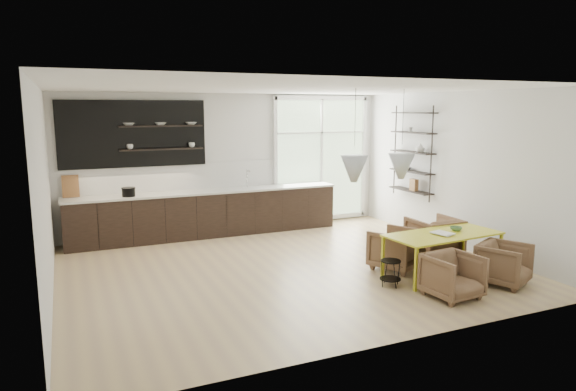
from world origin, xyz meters
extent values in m
cube|color=#D2B681|center=(0.00, 0.00, -0.01)|extent=(7.00, 6.00, 0.01)
cube|color=silver|center=(0.00, 3.00, 1.45)|extent=(7.00, 0.02, 2.90)
cube|color=silver|center=(-3.50, 0.00, 1.45)|extent=(0.02, 6.00, 2.90)
cube|color=silver|center=(3.50, 0.00, 1.45)|extent=(0.02, 6.00, 2.90)
cube|color=white|center=(0.00, 0.00, 2.90)|extent=(7.00, 6.00, 0.01)
cube|color=#B2D1A5|center=(2.15, 2.97, 1.45)|extent=(2.20, 0.02, 2.70)
cube|color=silver|center=(2.15, 2.94, 1.45)|extent=(2.30, 0.08, 2.80)
cone|color=silver|center=(0.95, -0.50, 1.65)|extent=(0.44, 0.44, 0.42)
cone|color=silver|center=(1.85, -0.50, 1.65)|extent=(0.44, 0.44, 0.42)
cylinder|color=black|center=(0.95, -0.50, 2.46)|extent=(0.01, 0.01, 0.89)
cylinder|color=black|center=(1.85, -0.50, 2.46)|extent=(0.01, 0.01, 0.89)
cube|color=black|center=(-0.60, 2.67, 0.45)|extent=(5.50, 0.65, 0.90)
cube|color=silver|center=(-0.60, 2.67, 0.92)|extent=(5.54, 0.69, 0.04)
cube|color=silver|center=(-0.60, 2.98, 1.20)|extent=(5.50, 0.02, 0.55)
cube|color=black|center=(-1.95, 2.96, 2.10)|extent=(2.80, 0.06, 1.30)
cube|color=black|center=(-1.45, 2.82, 2.25)|extent=(1.60, 0.28, 0.03)
cube|color=black|center=(-1.45, 2.82, 1.80)|extent=(1.60, 0.28, 0.03)
cube|color=olive|center=(-3.15, 2.90, 1.15)|extent=(0.30, 0.10, 0.42)
cylinder|color=silver|center=(0.30, 2.77, 1.12)|extent=(0.02, 0.02, 0.40)
imported|color=white|center=(-2.05, 2.82, 2.29)|extent=(0.22, 0.22, 0.05)
imported|color=white|center=(-1.45, 2.82, 2.29)|extent=(0.22, 0.22, 0.05)
imported|color=white|center=(-0.85, 2.82, 2.29)|extent=(0.22, 0.22, 0.05)
imported|color=white|center=(-2.05, 2.82, 1.86)|extent=(0.12, 0.12, 0.10)
imported|color=white|center=(-0.85, 2.82, 1.86)|extent=(0.12, 0.12, 0.10)
cylinder|color=black|center=(-2.15, 2.57, 1.01)|extent=(0.24, 0.24, 0.15)
cube|color=black|center=(3.36, 0.60, 1.70)|extent=(0.02, 0.02, 1.90)
cube|color=black|center=(3.36, 1.80, 1.70)|extent=(0.02, 0.02, 1.90)
cube|color=black|center=(3.36, 1.20, 0.90)|extent=(0.26, 1.20, 0.02)
cube|color=black|center=(3.36, 1.20, 1.30)|extent=(0.26, 1.20, 0.02)
cube|color=black|center=(3.36, 1.20, 1.70)|extent=(0.26, 1.20, 0.02)
cube|color=black|center=(3.36, 1.20, 2.10)|extent=(0.26, 1.20, 0.03)
cube|color=black|center=(3.36, 1.20, 2.50)|extent=(0.26, 1.20, 0.03)
imported|color=white|center=(3.36, 0.95, 1.81)|extent=(0.18, 0.18, 0.19)
imported|color=#333338|center=(3.36, 1.40, 1.34)|extent=(0.22, 0.22, 0.05)
imported|color=white|center=(3.36, 1.30, 2.16)|extent=(0.10, 0.10, 0.09)
cube|color=olive|center=(3.36, 1.10, 1.03)|extent=(0.10, 0.18, 0.24)
cube|color=gold|center=(2.10, -1.30, 0.66)|extent=(1.90, 0.97, 0.03)
cube|color=gold|center=(1.26, -1.74, 0.32)|extent=(0.04, 0.04, 0.64)
cube|color=gold|center=(1.20, -1.00, 0.32)|extent=(0.04, 0.04, 0.64)
cube|color=gold|center=(3.00, -1.60, 0.32)|extent=(0.04, 0.04, 0.64)
cube|color=gold|center=(2.94, -0.86, 0.32)|extent=(0.04, 0.04, 0.64)
imported|color=brown|center=(1.61, -0.76, 0.33)|extent=(0.96, 0.97, 0.67)
imported|color=brown|center=(2.61, -0.48, 0.36)|extent=(0.79, 0.81, 0.72)
imported|color=brown|center=(1.56, -2.15, 0.31)|extent=(0.72, 0.74, 0.62)
imported|color=brown|center=(2.64, -2.02, 0.31)|extent=(0.90, 0.91, 0.63)
cylinder|color=black|center=(1.06, -1.41, 0.38)|extent=(0.29, 0.29, 0.02)
cylinder|color=black|center=(1.06, -1.41, 0.11)|extent=(0.31, 0.31, 0.01)
cylinder|color=black|center=(1.19, -1.43, 0.19)|extent=(0.01, 0.01, 0.38)
cylinder|color=black|center=(1.08, -1.27, 0.19)|extent=(0.01, 0.01, 0.38)
cylinder|color=black|center=(0.92, -1.39, 0.19)|extent=(0.01, 0.01, 0.38)
cylinder|color=black|center=(1.04, -1.55, 0.19)|extent=(0.01, 0.01, 0.38)
imported|color=white|center=(1.93, -1.38, 0.68)|extent=(0.30, 0.36, 0.03)
imported|color=#527B4E|center=(2.41, -1.23, 0.70)|extent=(0.23, 0.23, 0.06)
camera|label=1|loc=(-3.24, -7.43, 2.59)|focal=32.00mm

